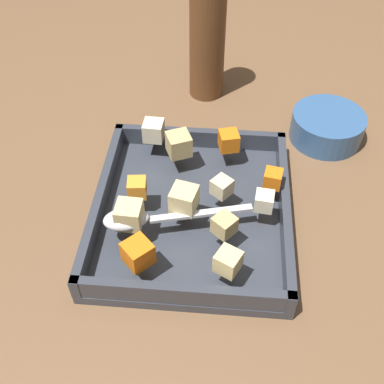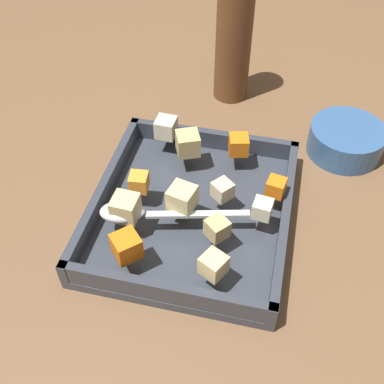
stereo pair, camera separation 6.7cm
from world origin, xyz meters
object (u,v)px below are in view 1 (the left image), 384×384
(small_prep_bowl, at_px, (327,127))
(pepper_mill, at_px, (208,38))
(serving_spoon, at_px, (136,218))
(baking_dish, at_px, (192,212))

(small_prep_bowl, bearing_deg, pepper_mill, -119.32)
(small_prep_bowl, bearing_deg, serving_spoon, -47.99)
(baking_dish, height_order, pepper_mill, pepper_mill)
(baking_dish, height_order, small_prep_bowl, small_prep_bowl)
(pepper_mill, relative_size, small_prep_bowl, 2.03)
(serving_spoon, bearing_deg, small_prep_bowl, 28.02)
(small_prep_bowl, bearing_deg, baking_dish, -46.60)
(serving_spoon, distance_m, small_prep_bowl, 0.38)
(baking_dish, relative_size, pepper_mill, 1.24)
(pepper_mill, distance_m, small_prep_bowl, 0.26)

